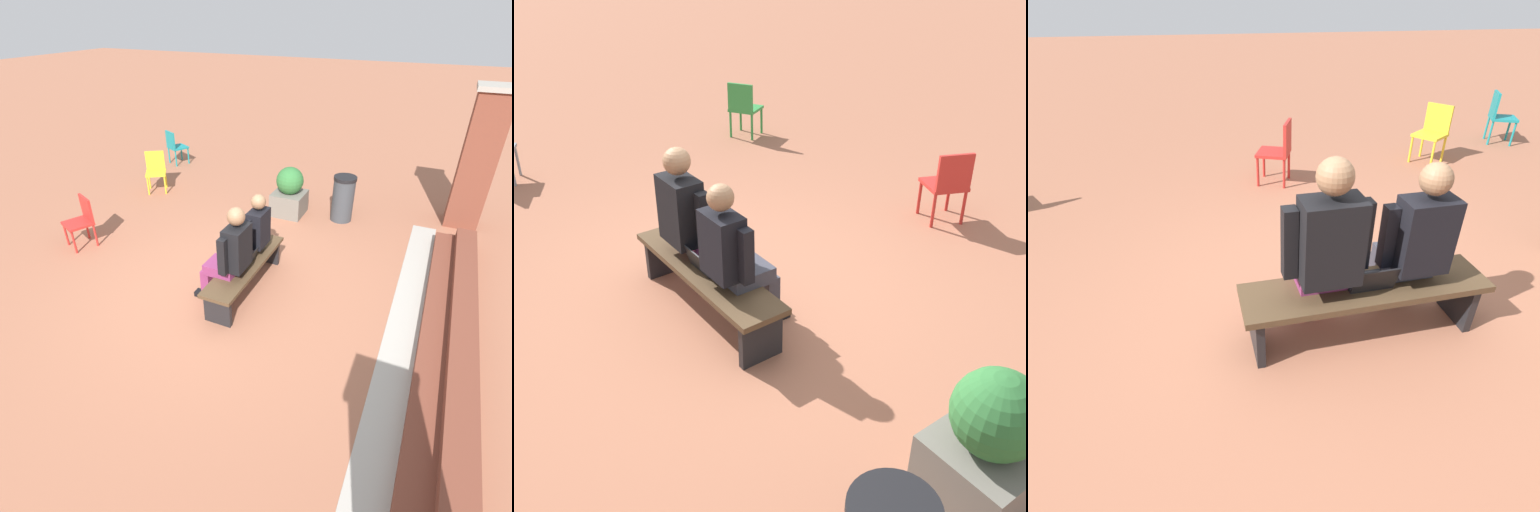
{
  "view_description": "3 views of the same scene",
  "coord_description": "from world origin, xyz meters",
  "views": [
    {
      "loc": [
        4.01,
        2.35,
        3.47
      ],
      "look_at": [
        0.3,
        0.64,
        0.92
      ],
      "focal_mm": 28.0,
      "sensor_mm": 36.0,
      "label": 1
    },
    {
      "loc": [
        -3.96,
        2.35,
        3.07
      ],
      "look_at": [
        -0.66,
        -0.03,
        0.71
      ],
      "focal_mm": 42.0,
      "sensor_mm": 36.0,
      "label": 2
    },
    {
      "loc": [
        0.93,
        2.35,
        2.18
      ],
      "look_at": [
        0.43,
        0.15,
        0.71
      ],
      "focal_mm": 28.0,
      "sensor_mm": 36.0,
      "label": 3
    }
  ],
  "objects": [
    {
      "name": "plastic_chair_foreground",
      "position": [
        -2.65,
        -3.13,
        0.48
      ],
      "size": [
        0.58,
        0.58,
        0.84
      ],
      "color": "gold",
      "rests_on": "ground"
    },
    {
      "name": "plastic_chair_near_bench_right",
      "position": [
        -0.17,
        -2.78,
        0.48
      ],
      "size": [
        0.55,
        0.55,
        0.84
      ],
      "color": "red",
      "rests_on": "ground"
    },
    {
      "name": "person_student",
      "position": [
        -0.5,
        0.2,
        0.72
      ],
      "size": [
        0.54,
        0.68,
        1.34
      ],
      "color": "#383842",
      "rests_on": "ground"
    },
    {
      "name": "laptop",
      "position": [
        -0.16,
        0.28,
        0.5
      ],
      "size": [
        0.32,
        0.29,
        0.21
      ],
      "color": "black",
      "rests_on": "bench"
    },
    {
      "name": "bench",
      "position": [
        -0.14,
        0.26,
        0.35
      ],
      "size": [
        1.8,
        0.44,
        0.45
      ],
      "color": "#4C3823",
      "rests_on": "ground"
    },
    {
      "name": "plastic_chair_mid_courtyard",
      "position": [
        -4.28,
        -3.75,
        0.48
      ],
      "size": [
        0.56,
        0.56,
        0.84
      ],
      "color": "teal",
      "rests_on": "ground"
    },
    {
      "name": "person_adult",
      "position": [
        0.16,
        0.19,
        0.75
      ],
      "size": [
        0.59,
        0.75,
        1.43
      ],
      "color": "#7F2D5B",
      "rests_on": "ground"
    },
    {
      "name": "ground_plane",
      "position": [
        0.0,
        0.0,
        0.0
      ],
      "size": [
        60.0,
        60.0,
        0.0
      ],
      "primitive_type": "plane",
      "color": "#9E6047"
    }
  ]
}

